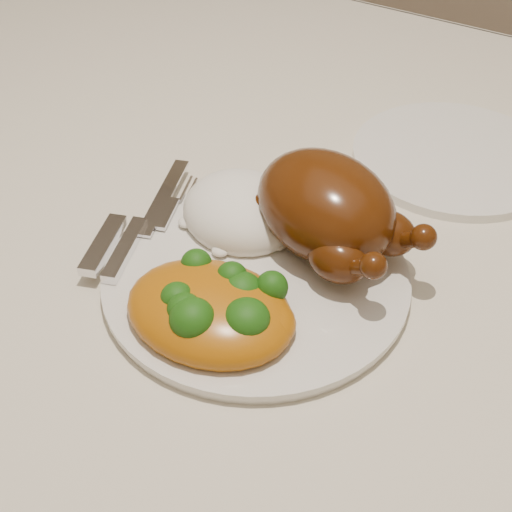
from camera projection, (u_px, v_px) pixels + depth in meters
The scene contains 8 objects.
dining_table at pixel (245, 267), 0.79m from camera, with size 1.60×0.90×0.76m.
tablecloth at pixel (244, 215), 0.74m from camera, with size 1.73×1.03×0.18m.
dinner_plate at pixel (256, 278), 0.62m from camera, with size 0.26×0.26×0.01m, color silver.
side_plate at pixel (454, 157), 0.76m from camera, with size 0.22×0.22×0.01m, color silver.
roast_chicken at pixel (328, 209), 0.62m from camera, with size 0.19×0.15×0.09m.
rice_mound at pixel (242, 212), 0.66m from camera, with size 0.14×0.14×0.06m.
mac_and_cheese at pixel (216, 311), 0.57m from camera, with size 0.15×0.12×0.06m.
cutlery at pixel (133, 231), 0.65m from camera, with size 0.07×0.19×0.01m.
Camera 1 is at (0.32, -0.49, 1.20)m, focal length 50.00 mm.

